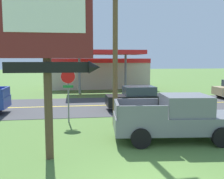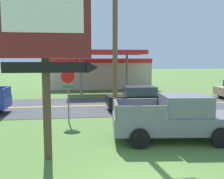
{
  "view_description": "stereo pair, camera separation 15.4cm",
  "coord_description": "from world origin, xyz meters",
  "px_view_note": "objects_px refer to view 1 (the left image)",
  "views": [
    {
      "loc": [
        -2.09,
        -6.08,
        3.45
      ],
      "look_at": [
        0.0,
        8.0,
        1.8
      ],
      "focal_mm": 41.2,
      "sensor_mm": 36.0,
      "label": 1
    },
    {
      "loc": [
        -1.94,
        -6.1,
        3.45
      ],
      "look_at": [
        0.0,
        8.0,
        1.8
      ],
      "focal_mm": 41.2,
      "sensor_mm": 36.0,
      "label": 2
    }
  ],
  "objects_px": {
    "utility_pole": "(115,31)",
    "car_black_near_lane": "(137,98)",
    "stop_sign": "(68,86)",
    "pickup_grey_parked_on_lawn": "(176,118)",
    "motel_sign": "(48,37)",
    "gas_station": "(98,72)"
  },
  "relations": [
    {
      "from": "stop_sign",
      "to": "gas_station",
      "type": "bearing_deg",
      "value": 79.62
    },
    {
      "from": "motel_sign",
      "to": "utility_pole",
      "type": "distance_m",
      "value": 5.3
    },
    {
      "from": "utility_pole",
      "to": "gas_station",
      "type": "relative_size",
      "value": 0.77
    },
    {
      "from": "pickup_grey_parked_on_lawn",
      "to": "car_black_near_lane",
      "type": "height_order",
      "value": "pickup_grey_parked_on_lawn"
    },
    {
      "from": "motel_sign",
      "to": "pickup_grey_parked_on_lawn",
      "type": "height_order",
      "value": "motel_sign"
    },
    {
      "from": "car_black_near_lane",
      "to": "motel_sign",
      "type": "bearing_deg",
      "value": -121.77
    },
    {
      "from": "motel_sign",
      "to": "utility_pole",
      "type": "height_order",
      "value": "utility_pole"
    },
    {
      "from": "gas_station",
      "to": "motel_sign",
      "type": "bearing_deg",
      "value": -99.23
    },
    {
      "from": "stop_sign",
      "to": "pickup_grey_parked_on_lawn",
      "type": "xyz_separation_m",
      "value": [
        4.64,
        -3.88,
        -1.06
      ]
    },
    {
      "from": "motel_sign",
      "to": "gas_station",
      "type": "distance_m",
      "value": 23.7
    },
    {
      "from": "utility_pole",
      "to": "car_black_near_lane",
      "type": "xyz_separation_m",
      "value": [
        2.19,
        3.94,
        -4.06
      ]
    },
    {
      "from": "motel_sign",
      "to": "gas_station",
      "type": "relative_size",
      "value": 0.52
    },
    {
      "from": "gas_station",
      "to": "car_black_near_lane",
      "type": "xyz_separation_m",
      "value": [
        1.35,
        -15.0,
        -1.11
      ]
    },
    {
      "from": "pickup_grey_parked_on_lawn",
      "to": "utility_pole",
      "type": "bearing_deg",
      "value": 127.41
    },
    {
      "from": "stop_sign",
      "to": "motel_sign",
      "type": "bearing_deg",
      "value": -95.35
    },
    {
      "from": "stop_sign",
      "to": "pickup_grey_parked_on_lawn",
      "type": "distance_m",
      "value": 6.14
    },
    {
      "from": "stop_sign",
      "to": "car_black_near_lane",
      "type": "relative_size",
      "value": 0.7
    },
    {
      "from": "pickup_grey_parked_on_lawn",
      "to": "gas_station",
      "type": "bearing_deg",
      "value": 93.55
    },
    {
      "from": "gas_station",
      "to": "stop_sign",
      "type": "bearing_deg",
      "value": -100.38
    },
    {
      "from": "pickup_grey_parked_on_lawn",
      "to": "motel_sign",
      "type": "bearing_deg",
      "value": -163.89
    },
    {
      "from": "gas_station",
      "to": "pickup_grey_parked_on_lawn",
      "type": "relative_size",
      "value": 2.23
    },
    {
      "from": "utility_pole",
      "to": "gas_station",
      "type": "distance_m",
      "value": 19.19
    }
  ]
}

